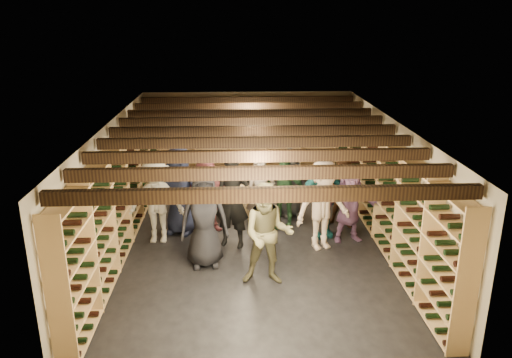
{
  "coord_description": "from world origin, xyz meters",
  "views": [
    {
      "loc": [
        -0.37,
        -9.22,
        4.37
      ],
      "look_at": [
        0.05,
        0.2,
        1.23
      ],
      "focal_mm": 35.0,
      "sensor_mm": 36.0,
      "label": 1
    }
  ],
  "objects_px": {
    "person_5": "(206,195)",
    "person_7": "(261,195)",
    "crate_stack_left": "(240,201)",
    "person_9": "(156,201)",
    "crate_stack_right": "(232,205)",
    "person_6": "(179,191)",
    "person_3": "(323,206)",
    "person_12": "(290,182)",
    "person_11": "(349,205)",
    "person_2": "(268,234)",
    "crate_loose": "(254,211)",
    "person_10": "(284,191)",
    "person_4": "(323,197)",
    "person_1": "(232,201)",
    "person_8": "(344,194)",
    "person_0": "(204,220)"
  },
  "relations": [
    {
      "from": "person_5",
      "to": "person_7",
      "type": "height_order",
      "value": "person_7"
    },
    {
      "from": "crate_stack_left",
      "to": "person_9",
      "type": "xyz_separation_m",
      "value": [
        -1.66,
        -1.27,
        0.53
      ]
    },
    {
      "from": "crate_stack_left",
      "to": "person_9",
      "type": "relative_size",
      "value": 0.39
    },
    {
      "from": "crate_stack_right",
      "to": "person_6",
      "type": "distance_m",
      "value": 1.51
    },
    {
      "from": "person_3",
      "to": "person_9",
      "type": "relative_size",
      "value": 1.02
    },
    {
      "from": "crate_stack_right",
      "to": "person_9",
      "type": "bearing_deg",
      "value": -139.16
    },
    {
      "from": "person_9",
      "to": "person_12",
      "type": "height_order",
      "value": "person_9"
    },
    {
      "from": "person_6",
      "to": "person_11",
      "type": "distance_m",
      "value": 3.45
    },
    {
      "from": "person_2",
      "to": "crate_stack_left",
      "type": "bearing_deg",
      "value": 102.78
    },
    {
      "from": "crate_loose",
      "to": "person_9",
      "type": "distance_m",
      "value": 2.48
    },
    {
      "from": "person_2",
      "to": "person_3",
      "type": "xyz_separation_m",
      "value": [
        1.14,
        1.27,
        -0.0
      ]
    },
    {
      "from": "crate_stack_left",
      "to": "person_12",
      "type": "relative_size",
      "value": 0.44
    },
    {
      "from": "crate_stack_right",
      "to": "person_11",
      "type": "relative_size",
      "value": 0.38
    },
    {
      "from": "crate_stack_left",
      "to": "person_10",
      "type": "bearing_deg",
      "value": -37.46
    },
    {
      "from": "person_4",
      "to": "person_7",
      "type": "height_order",
      "value": "person_4"
    },
    {
      "from": "person_1",
      "to": "person_12",
      "type": "height_order",
      "value": "person_1"
    },
    {
      "from": "person_6",
      "to": "person_3",
      "type": "bearing_deg",
      "value": 3.59
    },
    {
      "from": "crate_loose",
      "to": "person_11",
      "type": "xyz_separation_m",
      "value": [
        1.84,
        -1.4,
        0.67
      ]
    },
    {
      "from": "person_8",
      "to": "person_11",
      "type": "bearing_deg",
      "value": -68.86
    },
    {
      "from": "person_8",
      "to": "person_1",
      "type": "bearing_deg",
      "value": -136.71
    },
    {
      "from": "person_2",
      "to": "person_6",
      "type": "height_order",
      "value": "person_6"
    },
    {
      "from": "person_7",
      "to": "person_10",
      "type": "relative_size",
      "value": 1.01
    },
    {
      "from": "crate_stack_right",
      "to": "person_5",
      "type": "xyz_separation_m",
      "value": [
        -0.51,
        -0.8,
        0.54
      ]
    },
    {
      "from": "crate_stack_right",
      "to": "person_3",
      "type": "distance_m",
      "value": 2.54
    },
    {
      "from": "person_4",
      "to": "person_6",
      "type": "distance_m",
      "value": 2.92
    },
    {
      "from": "person_12",
      "to": "person_6",
      "type": "bearing_deg",
      "value": 175.71
    },
    {
      "from": "person_10",
      "to": "person_11",
      "type": "relative_size",
      "value": 1.08
    },
    {
      "from": "person_1",
      "to": "person_6",
      "type": "height_order",
      "value": "person_1"
    },
    {
      "from": "person_9",
      "to": "person_12",
      "type": "distance_m",
      "value": 3.07
    },
    {
      "from": "crate_stack_left",
      "to": "person_2",
      "type": "relative_size",
      "value": 0.38
    },
    {
      "from": "person_5",
      "to": "person_1",
      "type": "bearing_deg",
      "value": -72.59
    },
    {
      "from": "crate_loose",
      "to": "person_8",
      "type": "distance_m",
      "value": 2.13
    },
    {
      "from": "person_8",
      "to": "person_11",
      "type": "relative_size",
      "value": 1.0
    },
    {
      "from": "person_2",
      "to": "person_4",
      "type": "relative_size",
      "value": 1.04
    },
    {
      "from": "person_10",
      "to": "person_4",
      "type": "bearing_deg",
      "value": -12.01
    },
    {
      "from": "person_8",
      "to": "person_9",
      "type": "bearing_deg",
      "value": -147.37
    },
    {
      "from": "person_0",
      "to": "person_8",
      "type": "bearing_deg",
      "value": 22.63
    },
    {
      "from": "person_10",
      "to": "crate_stack_left",
      "type": "bearing_deg",
      "value": 162.57
    },
    {
      "from": "person_0",
      "to": "person_12",
      "type": "relative_size",
      "value": 1.13
    },
    {
      "from": "crate_loose",
      "to": "person_2",
      "type": "relative_size",
      "value": 0.28
    },
    {
      "from": "person_9",
      "to": "person_12",
      "type": "bearing_deg",
      "value": 28.1
    },
    {
      "from": "person_3",
      "to": "person_5",
      "type": "bearing_deg",
      "value": 136.99
    },
    {
      "from": "person_2",
      "to": "person_6",
      "type": "bearing_deg",
      "value": 132.68
    },
    {
      "from": "crate_stack_left",
      "to": "person_1",
      "type": "height_order",
      "value": "person_1"
    },
    {
      "from": "person_1",
      "to": "person_4",
      "type": "relative_size",
      "value": 1.1
    },
    {
      "from": "crate_loose",
      "to": "person_5",
      "type": "relative_size",
      "value": 0.32
    },
    {
      "from": "person_0",
      "to": "person_9",
      "type": "height_order",
      "value": "person_0"
    },
    {
      "from": "person_6",
      "to": "person_11",
      "type": "xyz_separation_m",
      "value": [
        3.4,
        -0.55,
        -0.16
      ]
    },
    {
      "from": "crate_stack_right",
      "to": "person_8",
      "type": "height_order",
      "value": "person_8"
    },
    {
      "from": "person_6",
      "to": "person_10",
      "type": "distance_m",
      "value": 2.17
    }
  ]
}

